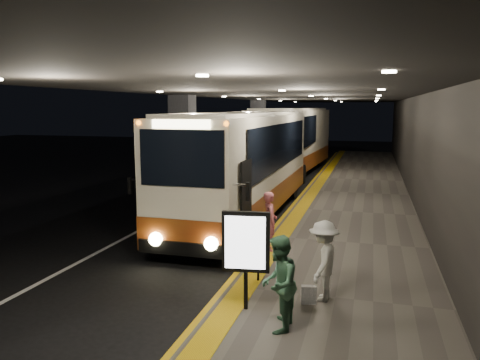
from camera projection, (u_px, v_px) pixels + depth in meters
The scene contains 16 objects.
ground at pixel (179, 243), 13.72m from camera, with size 90.00×90.00×0.00m, color black.
lane_line_white at pixel (187, 206), 18.96m from camera, with size 0.12×50.00×0.01m, color silver.
kerb_stripe_yellow at pixel (288, 212), 17.85m from camera, with size 0.18×50.00×0.01m, color gold.
sidewalk at pixel (352, 214), 17.19m from camera, with size 4.50×50.00×0.15m, color #514C44.
tactile_strip at pixel (301, 209), 17.69m from camera, with size 0.50×50.00×0.01m, color gold.
terminal_wall at pixel (422, 135), 16.14m from camera, with size 0.10×50.00×6.00m, color black.
support_columns at pixel (183, 154), 17.59m from camera, with size 0.80×24.80×4.40m.
canopy at pixel (294, 89), 17.10m from camera, with size 9.00×50.00×0.40m, color black.
coach_main at pixel (245, 169), 16.70m from camera, with size 2.52×11.82×3.67m.
coach_second at pixel (293, 143), 28.12m from camera, with size 3.18×12.19×3.79m.
passenger_boarding at pixel (270, 221), 12.43m from camera, with size 0.58×0.38×1.59m, color #D6636C.
passenger_waiting_green at pixel (279, 283), 7.93m from camera, with size 0.81×0.50×1.66m, color #3C6C4D.
passenger_waiting_white at pixel (323, 261), 9.21m from camera, with size 1.03×0.48×1.60m, color silver.
bag_polka at pixel (309, 295), 9.10m from camera, with size 0.29×0.13×0.36m, color black.
info_sign at pixel (246, 244), 8.69m from camera, with size 0.90×0.23×1.89m.
stanchion_post at pixel (258, 255), 10.24m from camera, with size 0.05×0.05×1.18m, color black.
Camera 1 is at (5.33, -12.29, 3.93)m, focal length 35.00 mm.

